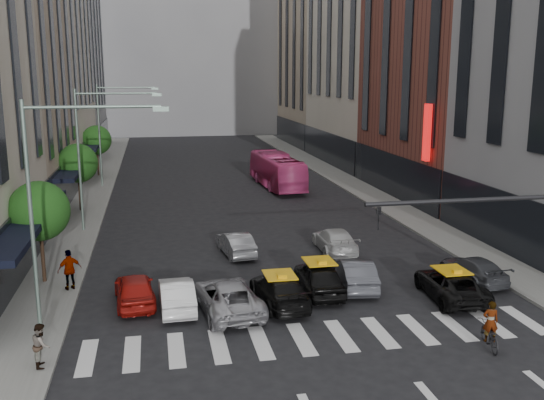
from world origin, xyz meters
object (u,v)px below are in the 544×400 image
streetlamp_mid (93,141)px  motorcycle (489,335)px  pedestrian_near (41,345)px  streetlamp_near (55,186)px  pedestrian_far (70,270)px  car_red (135,289)px  streetlamp_far (110,121)px  car_white_front (177,294)px  taxi_center (319,277)px  taxi_left (280,290)px  bus (277,171)px

streetlamp_mid → motorcycle: streetlamp_mid is taller
pedestrian_near → streetlamp_near: bearing=-11.6°
pedestrian_far → car_red: bearing=119.8°
streetlamp_near → streetlamp_far: same height
streetlamp_far → pedestrian_far: 27.84m
car_white_front → taxi_center: 6.65m
taxi_left → taxi_center: size_ratio=1.05×
streetlamp_mid → streetlamp_far: (0.00, 16.00, 0.00)m
car_red → streetlamp_near: bearing=37.5°
car_white_front → bus: (10.08, 27.46, 0.84)m
car_red → taxi_center: size_ratio=0.93×
motorcycle → taxi_left: bearing=-27.7°
taxi_left → streetlamp_near: bearing=3.0°
bus → streetlamp_mid: bearing=38.2°
car_red → pedestrian_far: bearing=-40.6°
car_white_front → pedestrian_far: (-4.80, 3.05, 0.44)m
taxi_left → taxi_center: (2.10, 1.07, 0.08)m
streetlamp_near → pedestrian_far: (-0.36, 4.58, -4.79)m
car_white_front → taxi_left: bearing=173.7°
streetlamp_far → taxi_left: streetlamp_far is taller
streetlamp_mid → pedestrian_far: size_ratio=4.69×
car_white_front → motorcycle: bearing=149.8°
streetlamp_far → car_white_front: size_ratio=2.20×
car_red → pedestrian_near: size_ratio=2.68×
streetlamp_near → taxi_center: streetlamp_near is taller
car_red → pedestrian_near: bearing=56.6°
streetlamp_far → taxi_center: 32.15m
pedestrian_far → bus: bearing=-146.2°
car_red → motorcycle: (13.11, -7.03, -0.21)m
pedestrian_near → pedestrian_far: pedestrian_far is taller
streetlamp_far → pedestrian_near: 35.52m
taxi_left → motorcycle: taxi_left is taller
streetlamp_mid → streetlamp_far: 16.00m
car_white_front → taxi_left: (4.51, -0.35, 0.01)m
streetlamp_mid → bus: size_ratio=0.83×
taxi_left → streetlamp_mid: bearing=-63.4°
streetlamp_far → car_red: size_ratio=2.16×
streetlamp_near → car_white_front: size_ratio=2.20×
motorcycle → taxi_center: bearing=-42.9°
car_white_front → pedestrian_near: bearing=42.6°
pedestrian_near → pedestrian_far: size_ratio=0.81×
bus → motorcycle: 33.61m
streetlamp_mid → taxi_left: streetlamp_mid is taller
car_red → car_white_front: bearing=147.8°
streetlamp_far → car_white_front: (4.44, -30.47, -5.23)m
motorcycle → pedestrian_near: (-16.11, 1.41, 0.43)m
taxi_left → motorcycle: (6.80, -5.77, -0.18)m
streetlamp_near → taxi_left: (8.95, 1.18, -5.23)m
streetlamp_mid → car_white_front: size_ratio=2.20×
streetlamp_far → pedestrian_near: bearing=-90.6°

